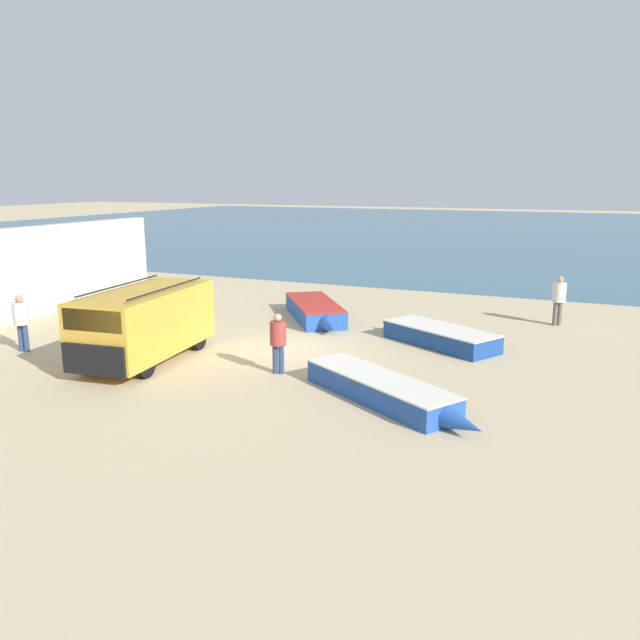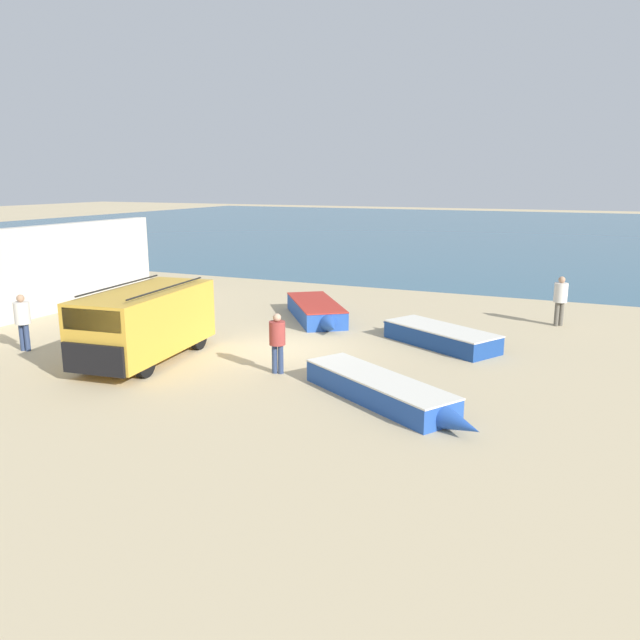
# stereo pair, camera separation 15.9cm
# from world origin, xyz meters

# --- Properties ---
(ground_plane) EXTENTS (200.00, 200.00, 0.00)m
(ground_plane) POSITION_xyz_m (0.00, 0.00, 0.00)
(ground_plane) COLOR tan
(sea_water) EXTENTS (120.00, 80.00, 0.01)m
(sea_water) POSITION_xyz_m (0.00, 52.00, 0.00)
(sea_water) COLOR #33607A
(sea_water) RESTS_ON ground_plane
(harbor_wall) EXTENTS (0.50, 11.86, 3.49)m
(harbor_wall) POSITION_xyz_m (-11.05, 1.00, 1.75)
(harbor_wall) COLOR #BCB7AD
(harbor_wall) RESTS_ON ground_plane
(parked_van) EXTENTS (2.54, 5.13, 2.24)m
(parked_van) POSITION_xyz_m (-3.15, -2.70, 1.16)
(parked_van) COLOR gold
(parked_van) RESTS_ON ground_plane
(fishing_rowboat_0) EXTENTS (3.97, 4.91, 0.67)m
(fishing_rowboat_0) POSITION_xyz_m (-0.77, 4.30, 0.33)
(fishing_rowboat_0) COLOR #234CA3
(fishing_rowboat_0) RESTS_ON ground_plane
(fishing_rowboat_1) EXTENTS (4.59, 3.16, 0.60)m
(fishing_rowboat_1) POSITION_xyz_m (4.32, 2.55, 0.30)
(fishing_rowboat_1) COLOR navy
(fishing_rowboat_1) RESTS_ON ground_plane
(fishing_rowboat_2) EXTENTS (5.10, 3.57, 0.58)m
(fishing_rowboat_2) POSITION_xyz_m (4.42, -3.29, 0.29)
(fishing_rowboat_2) COLOR #234CA3
(fishing_rowboat_2) RESTS_ON ground_plane
(fisherman_0) EXTENTS (0.48, 0.48, 1.83)m
(fisherman_0) POSITION_xyz_m (7.75, 7.00, 1.09)
(fisherman_0) COLOR #5B564C
(fisherman_0) RESTS_ON ground_plane
(fisherman_1) EXTENTS (0.45, 0.45, 1.70)m
(fisherman_1) POSITION_xyz_m (1.02, -2.28, 1.01)
(fisherman_1) COLOR navy
(fisherman_1) RESTS_ON ground_plane
(fisherman_2) EXTENTS (0.47, 0.47, 1.79)m
(fisherman_2) POSITION_xyz_m (-7.30, -3.43, 1.07)
(fisherman_2) COLOR navy
(fisherman_2) RESTS_ON ground_plane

